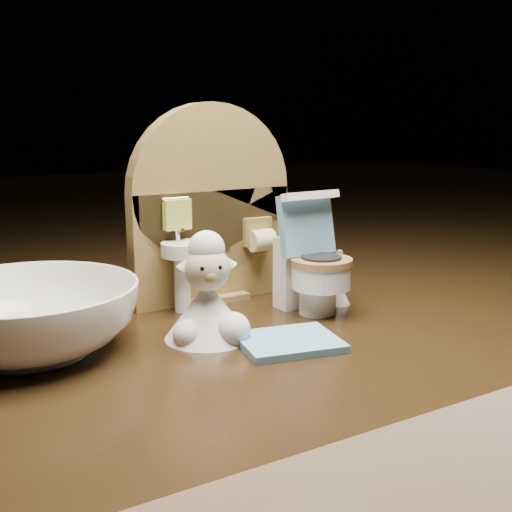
# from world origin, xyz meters

# --- Properties ---
(backdrop_panel) EXTENTS (0.13, 0.05, 0.15)m
(backdrop_panel) POSITION_xyz_m (-0.00, 0.06, 0.07)
(backdrop_panel) COLOR olive
(backdrop_panel) RESTS_ON ground
(toy_toilet) EXTENTS (0.05, 0.06, 0.09)m
(toy_toilet) POSITION_xyz_m (0.05, -0.00, 0.03)
(toy_toilet) COLOR white
(toy_toilet) RESTS_ON ground
(bath_mat) EXTENTS (0.07, 0.06, 0.00)m
(bath_mat) POSITION_xyz_m (-0.01, -0.05, 0.00)
(bath_mat) COLOR #6195BA
(bath_mat) RESTS_ON ground
(toilet_brush) EXTENTS (0.02, 0.02, 0.04)m
(toilet_brush) POSITION_xyz_m (0.08, 0.00, 0.01)
(toilet_brush) COLOR white
(toilet_brush) RESTS_ON ground
(plush_lamb) EXTENTS (0.06, 0.06, 0.07)m
(plush_lamb) POSITION_xyz_m (-0.04, -0.02, 0.02)
(plush_lamb) COLOR white
(plush_lamb) RESTS_ON ground
(ceramic_bowl) EXTENTS (0.15, 0.15, 0.04)m
(ceramic_bowl) POSITION_xyz_m (-0.15, 0.02, 0.02)
(ceramic_bowl) COLOR white
(ceramic_bowl) RESTS_ON ground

